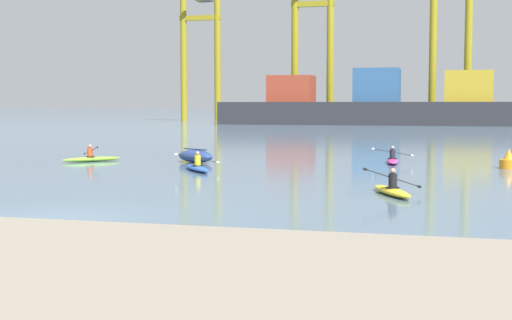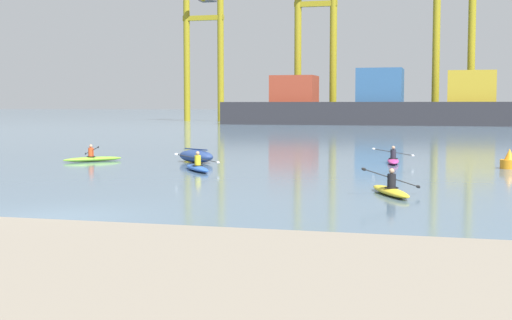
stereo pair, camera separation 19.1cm
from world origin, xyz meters
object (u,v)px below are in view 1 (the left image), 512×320
at_px(container_barge, 378,106).
at_px(gantry_crane_west, 199,34).
at_px(gantry_crane_west_mid, 312,27).
at_px(kayak_blue, 197,167).
at_px(kayak_yellow, 392,190).
at_px(kayak_magenta, 392,160).
at_px(capsized_dinghy, 195,156).
at_px(kayak_lime, 92,158).
at_px(channel_buoy, 509,161).
at_px(gantry_crane_east_mid, 451,12).

distance_m(container_barge, gantry_crane_west, 39.90).
relative_size(gantry_crane_west_mid, kayak_blue, 10.42).
xyz_separation_m(kayak_yellow, kayak_magenta, (-0.99, 13.98, 0.00)).
distance_m(capsized_dinghy, kayak_lime, 5.92).
bearing_deg(kayak_blue, kayak_lime, 152.22).
bearing_deg(channel_buoy, kayak_blue, -160.27).
relative_size(gantry_crane_east_mid, capsized_dinghy, 13.22).
height_order(capsized_dinghy, kayak_blue, kayak_blue).
height_order(container_barge, kayak_blue, container_barge).
relative_size(channel_buoy, kayak_lime, 0.34).
relative_size(gantry_crane_west, gantry_crane_east_mid, 0.92).
xyz_separation_m(gantry_crane_west, kayak_blue, (33.37, -96.33, -16.02)).
bearing_deg(kayak_lime, gantry_crane_east_mid, 77.12).
distance_m(gantry_crane_west_mid, kayak_lime, 86.96).
height_order(container_barge, kayak_magenta, container_barge).
relative_size(channel_buoy, kayak_blue, 0.32).
relative_size(container_barge, kayak_yellow, 14.67).
bearing_deg(capsized_dinghy, gantry_crane_west, 109.04).
relative_size(capsized_dinghy, kayak_lime, 0.96).
xyz_separation_m(kayak_blue, kayak_lime, (-7.64, 4.02, 0.00)).
bearing_deg(gantry_crane_west_mid, capsized_dinghy, -83.89).
height_order(kayak_yellow, kayak_lime, kayak_yellow).
distance_m(channel_buoy, kayak_lime, 22.20).
xyz_separation_m(container_barge, capsized_dinghy, (-2.82, -76.39, -2.56)).
distance_m(gantry_crane_west, capsized_dinghy, 98.16).
bearing_deg(kayak_yellow, container_barge, 95.61).
bearing_deg(kayak_magenta, gantry_crane_east_mid, 87.86).
height_order(capsized_dinghy, kayak_lime, kayak_lime).
bearing_deg(kayak_magenta, gantry_crane_west, 115.22).
distance_m(kayak_yellow, kayak_blue, 11.95).
xyz_separation_m(capsized_dinghy, channel_buoy, (16.29, 0.46, 0.01)).
xyz_separation_m(container_barge, kayak_magenta, (7.66, -74.15, -2.74)).
xyz_separation_m(gantry_crane_west_mid, gantry_crane_east_mid, (22.60, -0.50, 1.69)).
height_order(container_barge, kayak_lime, container_barge).
bearing_deg(gantry_crane_west, container_barge, -23.80).
distance_m(container_barge, gantry_crane_west_mid, 19.66).
bearing_deg(gantry_crane_west, gantry_crane_east_mid, -9.30).
distance_m(gantry_crane_west_mid, gantry_crane_east_mid, 22.67).
bearing_deg(channel_buoy, container_barge, 100.06).
bearing_deg(gantry_crane_east_mid, kayak_blue, -97.54).
distance_m(kayak_yellow, kayak_magenta, 14.01).
bearing_deg(gantry_crane_west_mid, gantry_crane_west, 163.00).
bearing_deg(kayak_lime, kayak_blue, -27.78).
bearing_deg(container_barge, channel_buoy, -79.94).
bearing_deg(kayak_blue, gantry_crane_west, 109.11).
height_order(gantry_crane_east_mid, capsized_dinghy, gantry_crane_east_mid).
bearing_deg(kayak_blue, channel_buoy, 19.73).
height_order(gantry_crane_west_mid, kayak_magenta, gantry_crane_west_mid).
relative_size(gantry_crane_west, kayak_lime, 11.63).
xyz_separation_m(gantry_crane_east_mid, kayak_magenta, (-3.07, -81.93, -17.74)).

